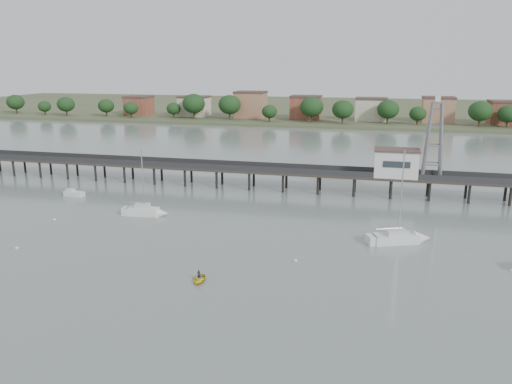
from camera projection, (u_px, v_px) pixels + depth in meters
ground_plane at (129, 343)px, 46.00m from camera, size 500.00×500.00×0.00m
pier at (268, 171)px, 101.49m from camera, size 150.00×5.00×5.50m
pier_building at (396, 163)px, 95.03m from camera, size 8.40×5.40×5.30m
lattice_tower at (434, 141)px, 92.43m from camera, size 3.20×3.20×15.50m
sailboat_c at (405, 238)px, 71.81m from camera, size 8.99×5.60×14.29m
sailboat_b at (149, 212)px, 84.50m from camera, size 7.39×2.92×11.99m
white_tender at (74, 194)px, 96.89m from camera, size 4.12×2.14×1.53m
yellow_dinghy at (199, 281)px, 59.13m from camera, size 2.16×0.88×2.94m
dinghy_occupant at (199, 281)px, 59.13m from camera, size 0.57×1.21×0.28m
mooring_buoys at (192, 241)px, 72.38m from camera, size 68.74×18.26×0.39m
far_shore at (339, 109)px, 271.02m from camera, size 500.00×170.00×10.40m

